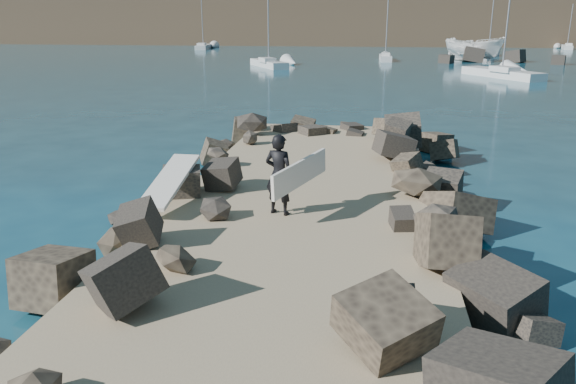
# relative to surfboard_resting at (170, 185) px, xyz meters

# --- Properties ---
(ground) EXTENTS (800.00, 800.00, 0.00)m
(ground) POSITION_rel_surfboard_resting_xyz_m (2.94, -0.56, -1.04)
(ground) COLOR #0F384C
(ground) RESTS_ON ground
(jetty) EXTENTS (6.00, 26.00, 0.60)m
(jetty) POSITION_rel_surfboard_resting_xyz_m (2.94, -2.56, -0.74)
(jetty) COLOR #8C7759
(jetty) RESTS_ON ground
(riprap_left) EXTENTS (2.60, 22.00, 1.00)m
(riprap_left) POSITION_rel_surfboard_resting_xyz_m (0.04, -2.06, -0.54)
(riprap_left) COLOR black
(riprap_left) RESTS_ON ground
(riprap_right) EXTENTS (2.60, 22.00, 1.00)m
(riprap_right) POSITION_rel_surfboard_resting_xyz_m (5.84, -2.06, -0.54)
(riprap_right) COLOR black
(riprap_right) RESTS_ON ground
(surfboard_resting) EXTENTS (0.65, 2.58, 0.09)m
(surfboard_resting) POSITION_rel_surfboard_resting_xyz_m (0.00, 0.00, 0.00)
(surfboard_resting) COLOR silver
(surfboard_resting) RESTS_ON riprap_left
(boat_imported) EXTENTS (7.41, 6.04, 2.74)m
(boat_imported) POSITION_rel_surfboard_resting_xyz_m (15.79, 57.16, 0.32)
(boat_imported) COLOR white
(boat_imported) RESTS_ON ground
(surfer_with_board) EXTENTS (1.28, 2.03, 1.76)m
(surfer_with_board) POSITION_rel_surfboard_resting_xyz_m (2.62, -0.28, 0.44)
(surfer_with_board) COLOR black
(surfer_with_board) RESTS_ON jetty
(sailboat_a) EXTENTS (5.02, 7.20, 8.84)m
(sailboat_a) POSITION_rel_surfboard_resting_xyz_m (-6.00, 45.06, -0.70)
(sailboat_a) COLOR silver
(sailboat_a) RESTS_ON ground
(sailboat_e) EXTENTS (2.90, 7.90, 9.25)m
(sailboat_e) POSITION_rel_surfboard_resting_xyz_m (-22.81, 78.35, -0.70)
(sailboat_e) COLOR silver
(sailboat_e) RESTS_ON ground
(sailboat_b) EXTENTS (1.39, 5.61, 6.88)m
(sailboat_b) POSITION_rel_surfboard_resting_xyz_m (5.77, 55.72, -0.69)
(sailboat_b) COLOR silver
(sailboat_b) RESTS_ON ground
(sailboat_c) EXTENTS (5.59, 7.84, 9.60)m
(sailboat_c) POSITION_rel_surfboard_resting_xyz_m (14.97, 37.54, -0.70)
(sailboat_c) COLOR silver
(sailboat_c) RESTS_ON ground
(sailboat_f) EXTENTS (2.45, 5.86, 7.05)m
(sailboat_f) POSITION_rel_surfboard_resting_xyz_m (34.78, 85.77, -0.69)
(sailboat_f) COLOR silver
(sailboat_f) RESTS_ON ground
(sailboat_d) EXTENTS (3.87, 6.28, 7.66)m
(sailboat_d) POSITION_rel_surfboard_resting_xyz_m (19.16, 66.27, -0.69)
(sailboat_d) COLOR silver
(sailboat_d) RESTS_ON ground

